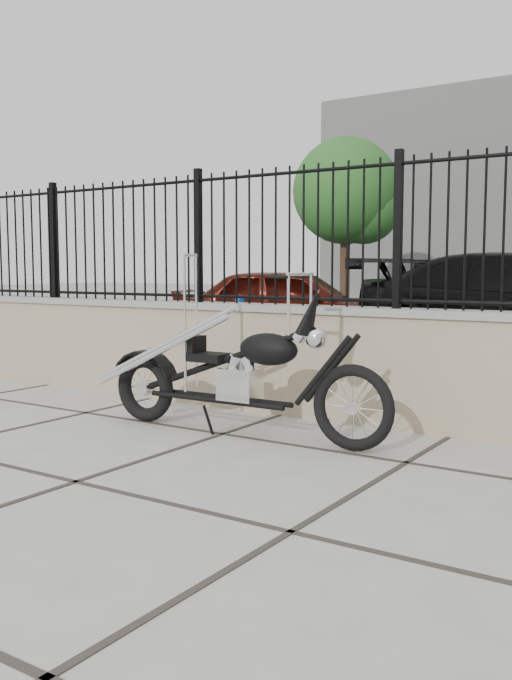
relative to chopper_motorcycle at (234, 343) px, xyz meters
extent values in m
plane|color=#99968E|center=(-0.08, -1.55, -0.71)|extent=(90.00, 90.00, 0.00)
cube|color=gray|center=(-0.08, 0.95, -0.23)|extent=(14.00, 0.36, 0.96)
cube|color=black|center=(-0.08, 0.95, 0.85)|extent=(14.00, 0.08, 1.20)
imported|color=#3F0E09|center=(-2.62, 5.37, -0.05)|extent=(4.16, 2.71, 1.32)
cylinder|color=blue|center=(-1.95, 2.89, -0.26)|extent=(0.14, 0.14, 0.91)
cylinder|color=#382619|center=(-6.47, 14.95, 0.75)|extent=(0.29, 0.29, 2.93)
sphere|color=#215822|center=(-6.47, 14.95, 3.00)|extent=(3.12, 3.12, 3.12)
camera|label=1|loc=(3.14, -4.47, 0.57)|focal=38.00mm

